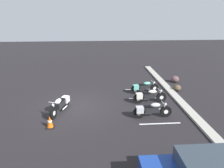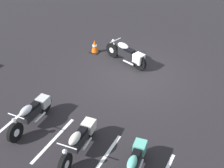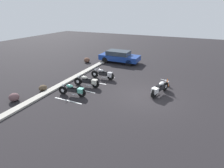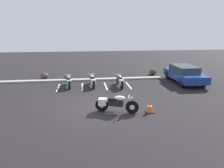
# 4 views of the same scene
# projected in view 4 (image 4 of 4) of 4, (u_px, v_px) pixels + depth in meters

# --- Properties ---
(ground) EXTENTS (60.00, 60.00, 0.00)m
(ground) POSITION_uv_depth(u_px,v_px,m) (101.00, 108.00, 11.52)
(ground) COLOR black
(motorcycle_white_featured) EXTENTS (2.11, 0.93, 0.86)m
(motorcycle_white_featured) POSITION_uv_depth(u_px,v_px,m) (115.00, 103.00, 10.80)
(motorcycle_white_featured) COLOR black
(motorcycle_white_featured) RESTS_ON ground
(parked_bike_0) EXTENTS (0.62, 1.99, 0.78)m
(parked_bike_0) POSITION_uv_depth(u_px,v_px,m) (68.00, 81.00, 15.49)
(parked_bike_0) COLOR black
(parked_bike_0) RESTS_ON ground
(parked_bike_1) EXTENTS (0.59, 2.09, 0.82)m
(parked_bike_1) POSITION_uv_depth(u_px,v_px,m) (92.00, 81.00, 15.63)
(parked_bike_1) COLOR black
(parked_bike_1) RESTS_ON ground
(parked_bike_2) EXTENTS (0.58, 2.08, 0.82)m
(parked_bike_2) POSITION_uv_depth(u_px,v_px,m) (120.00, 81.00, 15.54)
(parked_bike_2) COLOR black
(parked_bike_2) RESTS_ON ground
(car_blue) EXTENTS (1.82, 4.31, 1.29)m
(car_blue) POSITION_uv_depth(u_px,v_px,m) (184.00, 74.00, 16.80)
(car_blue) COLOR black
(car_blue) RESTS_ON ground
(concrete_curb) EXTENTS (18.00, 0.50, 0.12)m
(concrete_curb) POSITION_uv_depth(u_px,v_px,m) (95.00, 79.00, 17.68)
(concrete_curb) COLOR #A8A399
(concrete_curb) RESTS_ON ground
(landscape_rock_0) EXTENTS (0.71, 0.67, 0.43)m
(landscape_rock_0) POSITION_uv_depth(u_px,v_px,m) (67.00, 77.00, 17.89)
(landscape_rock_0) COLOR brown
(landscape_rock_0) RESTS_ON ground
(landscape_rock_1) EXTENTS (0.82, 0.82, 0.51)m
(landscape_rock_1) POSITION_uv_depth(u_px,v_px,m) (45.00, 76.00, 18.14)
(landscape_rock_1) COLOR brown
(landscape_rock_1) RESTS_ON ground
(landscape_rock_2) EXTENTS (0.77, 0.76, 0.54)m
(landscape_rock_2) POSITION_uv_depth(u_px,v_px,m) (153.00, 72.00, 19.83)
(landscape_rock_2) COLOR brown
(landscape_rock_2) RESTS_ON ground
(traffic_cone) EXTENTS (0.40, 0.40, 0.60)m
(traffic_cone) POSITION_uv_depth(u_px,v_px,m) (150.00, 107.00, 10.79)
(traffic_cone) COLOR black
(traffic_cone) RESTS_ON ground
(stall_line_0) EXTENTS (0.10, 2.10, 0.00)m
(stall_line_0) POSITION_uv_depth(u_px,v_px,m) (58.00, 88.00, 15.43)
(stall_line_0) COLOR white
(stall_line_0) RESTS_ON ground
(stall_line_1) EXTENTS (0.10, 2.10, 0.00)m
(stall_line_1) POSITION_uv_depth(u_px,v_px,m) (82.00, 87.00, 15.64)
(stall_line_1) COLOR white
(stall_line_1) RESTS_ON ground
(stall_line_2) EXTENTS (0.10, 2.10, 0.00)m
(stall_line_2) POSITION_uv_depth(u_px,v_px,m) (106.00, 86.00, 15.85)
(stall_line_2) COLOR white
(stall_line_2) RESTS_ON ground
(stall_line_3) EXTENTS (0.10, 2.10, 0.00)m
(stall_line_3) POSITION_uv_depth(u_px,v_px,m) (129.00, 85.00, 16.06)
(stall_line_3) COLOR white
(stall_line_3) RESTS_ON ground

